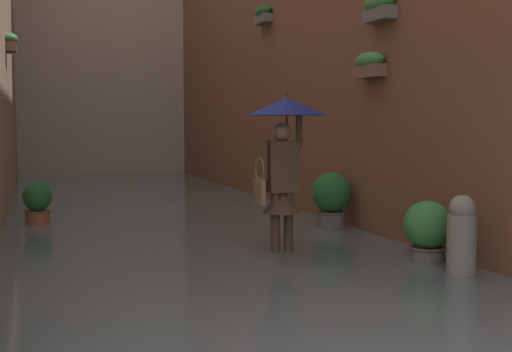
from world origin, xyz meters
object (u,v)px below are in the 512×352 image
(potted_plant_far_right, at_px, (37,204))
(person_wading, at_px, (284,142))
(potted_plant_near_left, at_px, (331,199))
(potted_plant_mid_left, at_px, (427,231))
(mooring_bollard, at_px, (462,239))

(potted_plant_far_right, bearing_deg, person_wading, 129.76)
(potted_plant_near_left, relative_size, potted_plant_mid_left, 1.17)
(person_wading, xyz_separation_m, potted_plant_far_right, (2.96, -3.55, -1.07))
(potted_plant_mid_left, distance_m, potted_plant_far_right, 6.37)
(potted_plant_near_left, bearing_deg, potted_plant_mid_left, 90.01)
(mooring_bollard, bearing_deg, person_wading, -52.97)
(person_wading, height_order, mooring_bollard, person_wading)
(potted_plant_far_right, relative_size, mooring_bollard, 0.83)
(person_wading, height_order, potted_plant_far_right, person_wading)
(potted_plant_mid_left, height_order, mooring_bollard, mooring_bollard)
(potted_plant_near_left, relative_size, mooring_bollard, 1.00)
(person_wading, bearing_deg, potted_plant_near_left, -129.06)
(mooring_bollard, bearing_deg, potted_plant_near_left, -90.45)
(potted_plant_near_left, distance_m, potted_plant_mid_left, 2.82)
(potted_plant_near_left, xyz_separation_m, potted_plant_mid_left, (-0.00, 2.82, -0.09))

